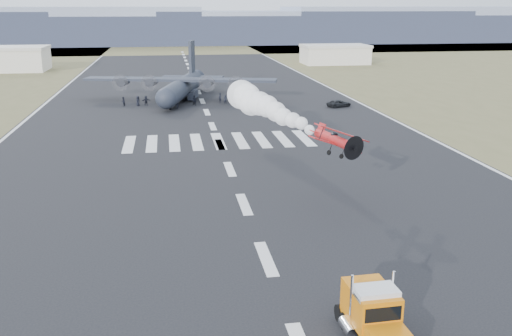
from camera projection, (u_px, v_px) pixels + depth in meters
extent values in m
cube|color=brown|center=(181.00, 47.00, 248.94)|extent=(500.00, 80.00, 0.00)
cube|color=gray|center=(38.00, 26.00, 265.41)|extent=(150.00, 50.00, 17.00)
cube|color=gray|center=(178.00, 29.00, 275.64)|extent=(150.00, 50.00, 13.00)
cube|color=gray|center=(309.00, 26.00, 285.04)|extent=(150.00, 50.00, 15.00)
cube|color=gray|center=(431.00, 24.00, 294.44)|extent=(150.00, 50.00, 17.00)
cube|color=beige|center=(2.00, 60.00, 159.67)|extent=(24.00, 14.00, 6.00)
cube|color=beige|center=(1.00, 48.00, 158.76)|extent=(24.50, 14.50, 0.80)
cube|color=beige|center=(335.00, 55.00, 179.12)|extent=(20.00, 12.00, 5.20)
cube|color=beige|center=(335.00, 46.00, 178.31)|extent=(20.50, 12.50, 0.80)
cube|color=black|center=(367.00, 326.00, 32.20)|extent=(1.26, 6.31, 0.23)
cube|color=#D9610C|center=(377.00, 312.00, 30.74)|extent=(2.37, 1.75, 2.03)
cube|color=black|center=(383.00, 314.00, 29.91)|extent=(2.03, 0.19, 0.83)
cube|color=silver|center=(376.00, 292.00, 30.71)|extent=(2.36, 1.57, 0.46)
cube|color=#D9610C|center=(365.00, 301.00, 32.38)|extent=(2.38, 1.93, 2.40)
cylinder|color=black|center=(345.00, 321.00, 32.70)|extent=(0.41, 1.03, 1.02)
cylinder|color=black|center=(380.00, 317.00, 33.10)|extent=(0.41, 1.03, 1.02)
cylinder|color=black|center=(340.00, 313.00, 33.57)|extent=(0.41, 1.03, 1.02)
cylinder|color=black|center=(374.00, 309.00, 33.97)|extent=(0.41, 1.03, 1.02)
cylinder|color=#A9300B|center=(334.00, 140.00, 52.04)|extent=(1.86, 5.07, 0.90)
sphere|color=black|center=(334.00, 136.00, 52.12)|extent=(0.70, 0.70, 0.70)
cylinder|color=black|center=(347.00, 146.00, 49.88)|extent=(1.10, 0.78, 1.00)
cylinder|color=black|center=(349.00, 146.00, 49.56)|extent=(2.16, 0.46, 2.20)
cube|color=#A9300B|center=(336.00, 144.00, 51.78)|extent=(5.72, 2.08, 2.23)
cube|color=#A9300B|center=(338.00, 132.00, 51.17)|extent=(5.90, 2.12, 2.31)
cube|color=#A9300B|center=(323.00, 129.00, 53.97)|extent=(0.27, 0.90, 1.00)
cube|color=#A9300B|center=(323.00, 135.00, 54.11)|extent=(2.10, 1.08, 0.08)
cylinder|color=black|center=(330.00, 155.00, 51.38)|extent=(0.20, 0.45, 0.44)
cylinder|color=black|center=(346.00, 154.00, 51.92)|extent=(0.20, 0.45, 0.44)
sphere|color=white|center=(322.00, 134.00, 54.29)|extent=(0.70, 0.70, 0.70)
sphere|color=white|center=(311.00, 129.00, 56.45)|extent=(1.02, 1.02, 1.02)
sphere|color=white|center=(301.00, 124.00, 58.60)|extent=(1.34, 1.34, 1.34)
sphere|color=white|center=(292.00, 119.00, 60.76)|extent=(1.66, 1.66, 1.66)
sphere|color=white|center=(283.00, 115.00, 62.91)|extent=(1.98, 1.98, 1.98)
sphere|color=white|center=(275.00, 111.00, 65.06)|extent=(2.30, 2.30, 2.30)
sphere|color=white|center=(267.00, 108.00, 67.22)|extent=(2.62, 2.62, 2.62)
sphere|color=white|center=(260.00, 104.00, 69.37)|extent=(2.94, 2.94, 2.94)
sphere|color=white|center=(254.00, 101.00, 71.53)|extent=(3.26, 3.26, 3.26)
sphere|color=white|center=(247.00, 98.00, 73.68)|extent=(3.58, 3.58, 3.58)
sphere|color=white|center=(241.00, 95.00, 75.83)|extent=(3.90, 3.90, 3.90)
cylinder|color=#1C242B|center=(182.00, 88.00, 110.67)|extent=(9.75, 26.03, 3.70)
sphere|color=#1C242B|center=(166.00, 98.00, 98.27)|extent=(3.70, 3.70, 3.70)
cone|color=#1C242B|center=(194.00, 80.00, 123.07)|extent=(4.91, 6.27, 3.70)
cube|color=#1C242B|center=(180.00, 79.00, 109.30)|extent=(36.85, 12.57, 0.46)
cylinder|color=#1C242B|center=(123.00, 82.00, 109.89)|extent=(2.45, 3.81, 1.66)
cylinder|color=#3F3F44|center=(120.00, 83.00, 108.12)|extent=(3.06, 0.79, 3.14)
cylinder|color=#1C242B|center=(151.00, 82.00, 109.44)|extent=(2.45, 3.81, 1.66)
cylinder|color=#3F3F44|center=(149.00, 83.00, 107.67)|extent=(3.06, 0.79, 3.14)
cylinder|color=#1C242B|center=(209.00, 83.00, 108.54)|extent=(2.45, 3.81, 1.66)
cylinder|color=#3F3F44|center=(207.00, 84.00, 106.76)|extent=(3.06, 0.79, 3.14)
cylinder|color=#1C242B|center=(237.00, 83.00, 108.09)|extent=(2.45, 3.81, 1.66)
cylinder|color=#3F3F44|center=(236.00, 84.00, 106.31)|extent=(3.06, 0.79, 3.14)
cube|color=#1C242B|center=(192.00, 59.00, 120.02)|extent=(1.53, 4.17, 7.40)
cube|color=#1C242B|center=(193.00, 77.00, 121.54)|extent=(13.23, 5.77, 0.32)
cube|color=#1C242B|center=(173.00, 94.00, 112.11)|extent=(2.40, 5.65, 1.48)
cylinder|color=black|center=(173.00, 97.00, 112.25)|extent=(0.69, 1.10, 1.02)
cube|color=#1C242B|center=(193.00, 94.00, 111.78)|extent=(2.40, 5.65, 1.48)
cylinder|color=black|center=(193.00, 97.00, 111.92)|extent=(0.69, 1.10, 1.02)
cylinder|color=black|center=(170.00, 107.00, 101.48)|extent=(0.56, 0.90, 0.83)
imported|color=black|center=(339.00, 103.00, 103.89)|extent=(5.01, 3.48, 1.27)
imported|color=black|center=(225.00, 100.00, 106.90)|extent=(0.64, 0.55, 1.66)
imported|color=black|center=(195.00, 100.00, 105.38)|extent=(1.05, 0.89, 1.85)
imported|color=black|center=(177.00, 104.00, 102.14)|extent=(0.84, 1.21, 1.72)
imported|color=black|center=(167.00, 98.00, 108.67)|extent=(1.03, 1.08, 1.69)
imported|color=black|center=(138.00, 101.00, 104.91)|extent=(0.94, 1.04, 1.82)
imported|color=black|center=(146.00, 101.00, 105.42)|extent=(1.69, 0.94, 1.73)
imported|color=black|center=(220.00, 98.00, 108.19)|extent=(0.83, 0.86, 1.83)
imported|color=black|center=(123.00, 102.00, 104.56)|extent=(0.85, 0.97, 1.71)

